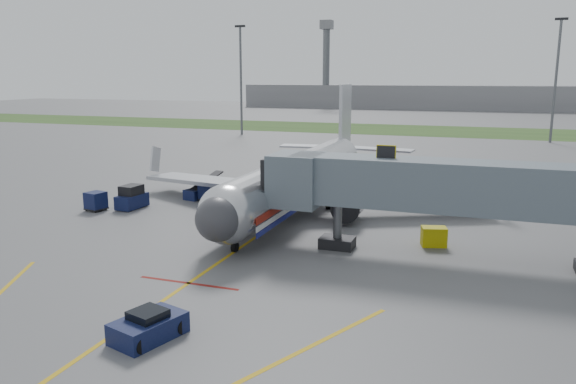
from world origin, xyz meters
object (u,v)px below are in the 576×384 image
(airliner, at_px, (300,177))
(baggage_tug, at_px, (132,198))
(ramp_worker, at_px, (223,219))
(pushback_tug, at_px, (148,327))
(belt_loader, at_px, (203,192))

(airliner, distance_m, baggage_tug, 14.44)
(airliner, bearing_deg, ramp_worker, -108.99)
(pushback_tug, relative_size, baggage_tug, 1.18)
(baggage_tug, height_order, belt_loader, belt_loader)
(ramp_worker, bearing_deg, airliner, 18.75)
(airliner, xyz_separation_m, pushback_tug, (1.66, -25.61, -2.11))
(belt_loader, bearing_deg, airliner, -4.64)
(pushback_tug, distance_m, baggage_tug, 25.34)
(airliner, bearing_deg, belt_loader, 175.36)
(baggage_tug, xyz_separation_m, belt_loader, (3.56, 5.98, -0.35))
(airliner, relative_size, belt_loader, 7.77)
(pushback_tug, distance_m, belt_loader, 28.78)
(airliner, distance_m, belt_loader, 10.05)
(airliner, relative_size, pushback_tug, 10.27)
(baggage_tug, bearing_deg, belt_loader, 59.22)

